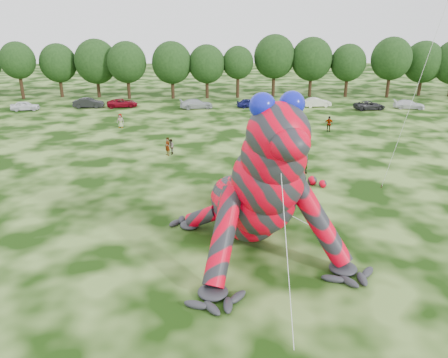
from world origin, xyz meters
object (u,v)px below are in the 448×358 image
car_6 (369,105)px  spectator_4 (120,121)px  car_3 (196,104)px  car_5 (317,102)px  tree_11 (311,67)px  spectator_0 (168,146)px  car_0 (25,106)px  spectator_1 (171,147)px  tree_6 (127,70)px  tree_4 (59,71)px  tree_7 (172,70)px  spectator_3 (329,124)px  tree_3 (19,71)px  tree_8 (207,72)px  spectator_5 (305,164)px  tree_13 (390,67)px  tree_12 (348,71)px  inflatable_gecko (243,160)px  car_7 (409,104)px  car_4 (250,103)px  tree_5 (97,68)px  tree_10 (274,66)px  car_1 (89,103)px  car_2 (122,103)px

car_6 → spectator_4: 36.70m
car_3 → car_5: size_ratio=1.16×
tree_11 → spectator_0: tree_11 is taller
car_0 → spectator_1: bearing=-143.7°
tree_6 → tree_4: bearing=170.5°
tree_7 → spectator_3: tree_7 is taller
tree_6 → car_3: bearing=-37.5°
tree_3 → tree_8: 31.50m
spectator_5 → tree_13: bearing=-170.8°
car_3 → spectator_3: bearing=-143.5°
tree_4 → tree_12: 49.66m
inflatable_gecko → tree_11: tree_11 is taller
tree_7 → spectator_5: size_ratio=5.39×
car_7 → tree_8: bearing=83.6°
tree_3 → car_5: 49.54m
car_4 → spectator_3: 17.47m
tree_5 → tree_7: 13.15m
spectator_4 → tree_3: bearing=138.2°
car_6 → spectator_3: (-9.47, -13.19, 0.28)m
tree_3 → car_3: tree_3 is taller
tree_6 → tree_7: tree_6 is taller
tree_3 → spectator_3: tree_3 is taller
tree_12 → car_7: size_ratio=1.97×
car_3 → car_5: bearing=-99.2°
tree_12 → car_3: 27.93m
tree_11 → tree_10: bearing=176.6°
tree_8 → car_7: 32.69m
spectator_1 → tree_5: bearing=-167.2°
tree_10 → spectator_5: 41.42m
spectator_3 → spectator_5: bearing=-101.9°
tree_11 → spectator_0: (-21.52, -34.82, -4.13)m
tree_7 → car_7: size_ratio=2.08×
car_1 → spectator_3: 36.65m
tree_6 → car_5: (30.47, -8.19, -4.04)m
inflatable_gecko → car_1: bearing=100.3°
car_3 → car_5: 18.68m
spectator_3 → spectator_4: (-25.65, 2.57, -0.06)m
tree_5 → car_2: (5.88, -9.45, -4.25)m
tree_3 → tree_6: (18.16, -0.38, 0.03)m
tree_10 → tree_4: bearing=179.8°
car_6 → spectator_0: size_ratio=2.54×
tree_6 → tree_10: 25.03m
inflatable_gecko → car_5: (14.26, 42.06, -4.13)m
tree_3 → tree_12: (55.73, 0.67, -0.23)m
spectator_3 → car_4: bearing=127.8°
tree_6 → tree_11: 31.38m
tree_8 → car_7: size_ratio=1.96×
tree_10 → tree_8: bearing=-172.2°
spectator_1 → spectator_0: spectator_0 is taller
spectator_5 → spectator_3: 16.55m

